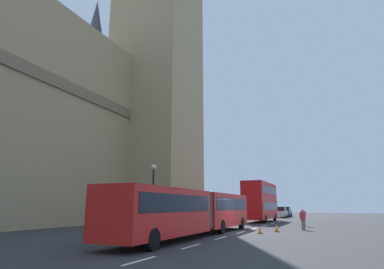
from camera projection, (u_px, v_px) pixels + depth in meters
ground_plane at (240, 233)px, 23.57m from camera, size 160.00×160.00×0.00m
lane_centre_marking at (248, 230)px, 25.79m from camera, size 34.40×0.16×0.01m
articulated_bus at (195, 209)px, 21.27m from camera, size 18.30×2.54×2.90m
double_decker_bus at (261, 200)px, 40.61m from camera, size 10.52×2.54×4.90m
sedan_lead at (281, 212)px, 54.26m from camera, size 4.40×1.86×1.85m
sedan_trailing at (286, 212)px, 59.17m from camera, size 4.40×1.86×1.85m
traffic_cone_west at (260, 230)px, 22.76m from camera, size 0.36×0.36×0.58m
traffic_cone_middle at (277, 228)px, 24.42m from camera, size 0.36×0.36×0.58m
street_lamp at (153, 192)px, 25.08m from camera, size 0.44×0.44×5.27m
pedestrian_near_cones at (303, 219)px, 26.29m from camera, size 0.41×0.47×1.69m
pedestrian_by_kerb at (304, 217)px, 31.13m from camera, size 0.35×0.45×1.69m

